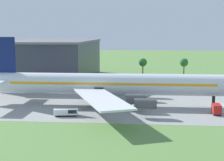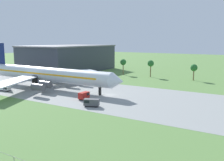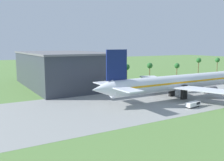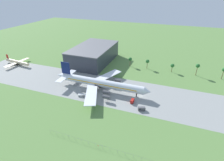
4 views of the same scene
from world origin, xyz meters
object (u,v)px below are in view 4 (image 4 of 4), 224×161
object	(u,v)px
fuel_truck	(141,109)
no_stopping_sign	(98,146)
terminal_building	(93,54)
baggage_tug	(132,101)
regional_aircraft	(17,62)
catering_van	(82,95)
jet_airliner	(100,83)

from	to	relation	value
fuel_truck	no_stopping_sign	size ratio (longest dim) A/B	3.09
fuel_truck	terminal_building	distance (m)	95.23
baggage_tug	terminal_building	xyz separation A→B (m)	(-59.16, 60.65, 7.21)
regional_aircraft	no_stopping_sign	xyz separation A→B (m)	(124.53, -69.58, -2.00)
baggage_tug	fuel_truck	size ratio (longest dim) A/B	0.81
catering_van	no_stopping_sign	world-z (taller)	catering_van
fuel_truck	catering_van	xyz separation A→B (m)	(-45.11, 1.37, -0.33)
no_stopping_sign	terminal_building	size ratio (longest dim) A/B	0.03
no_stopping_sign	terminal_building	xyz separation A→B (m)	(-52.63, 105.29, 7.55)
regional_aircraft	terminal_building	bearing A→B (deg)	26.41
jet_airliner	fuel_truck	world-z (taller)	jet_airliner
terminal_building	no_stopping_sign	bearing A→B (deg)	-63.44
regional_aircraft	terminal_building	size ratio (longest dim) A/B	0.52
catering_van	no_stopping_sign	size ratio (longest dim) A/B	3.69
fuel_truck	regional_aircraft	bearing A→B (deg)	167.19
terminal_building	regional_aircraft	bearing A→B (deg)	-153.59
catering_van	baggage_tug	bearing A→B (deg)	8.02
no_stopping_sign	terminal_building	world-z (taller)	terminal_building
regional_aircraft	baggage_tug	xyz separation A→B (m)	(131.06, -24.95, -1.66)
baggage_tug	no_stopping_sign	bearing A→B (deg)	-98.32
catering_van	no_stopping_sign	xyz separation A→B (m)	(30.75, -39.38, 0.05)
regional_aircraft	fuel_truck	bearing A→B (deg)	-12.81
jet_airliner	fuel_truck	size ratio (longest dim) A/B	15.36
jet_airliner	no_stopping_sign	size ratio (longest dim) A/B	47.40
fuel_truck	catering_van	size ratio (longest dim) A/B	0.84
baggage_tug	terminal_building	bearing A→B (deg)	134.29
catering_van	no_stopping_sign	distance (m)	49.97
baggage_tug	no_stopping_sign	xyz separation A→B (m)	(-6.53, -44.64, -0.34)
regional_aircraft	catering_van	xyz separation A→B (m)	(93.78, -30.20, -2.05)
fuel_truck	no_stopping_sign	bearing A→B (deg)	-110.70
fuel_truck	terminal_building	xyz separation A→B (m)	(-67.00, 67.28, 7.27)
jet_airliner	terminal_building	size ratio (longest dim) A/B	1.30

